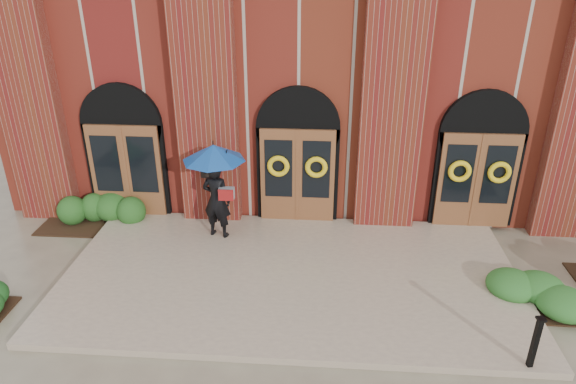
{
  "coord_description": "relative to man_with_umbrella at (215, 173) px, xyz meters",
  "views": [
    {
      "loc": [
        0.65,
        -9.36,
        6.61
      ],
      "look_at": [
        -0.12,
        1.0,
        1.74
      ],
      "focal_mm": 32.0,
      "sensor_mm": 36.0,
      "label": 1
    }
  ],
  "objects": [
    {
      "name": "ground",
      "position": [
        1.91,
        -1.71,
        -1.83
      ],
      "size": [
        90.0,
        90.0,
        0.0
      ],
      "primitive_type": "plane",
      "color": "gray",
      "rests_on": "ground"
    },
    {
      "name": "landing",
      "position": [
        1.91,
        -1.56,
        -1.76
      ],
      "size": [
        10.0,
        5.3,
        0.15
      ],
      "primitive_type": "cube",
      "color": "tan",
      "rests_on": "ground"
    },
    {
      "name": "man_with_umbrella",
      "position": [
        0.0,
        0.0,
        0.0
      ],
      "size": [
        1.83,
        1.83,
        2.4
      ],
      "rotation": [
        0.0,
        0.0,
        2.9
      ],
      "color": "black",
      "rests_on": "landing"
    },
    {
      "name": "hedge_front_right",
      "position": [
        7.01,
        -2.08,
        -1.58
      ],
      "size": [
        1.44,
        1.23,
        0.51
      ],
      "primitive_type": "ellipsoid",
      "color": "#255920",
      "rests_on": "ground"
    },
    {
      "name": "hedge_wall_left",
      "position": [
        -3.29,
        0.49,
        -1.47
      ],
      "size": [
        2.83,
        1.13,
        0.73
      ],
      "primitive_type": "ellipsoid",
      "color": "#204B19",
      "rests_on": "ground"
    },
    {
      "name": "church_building",
      "position": [
        1.91,
        7.07,
        1.67
      ],
      "size": [
        16.2,
        12.53,
        7.0
      ],
      "color": "#612514",
      "rests_on": "ground"
    },
    {
      "name": "metal_post",
      "position": [
        6.21,
        -4.06,
        -1.14
      ],
      "size": [
        0.16,
        0.16,
        1.02
      ],
      "rotation": [
        0.0,
        0.0,
        0.16
      ],
      "color": "black",
      "rests_on": "landing"
    }
  ]
}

